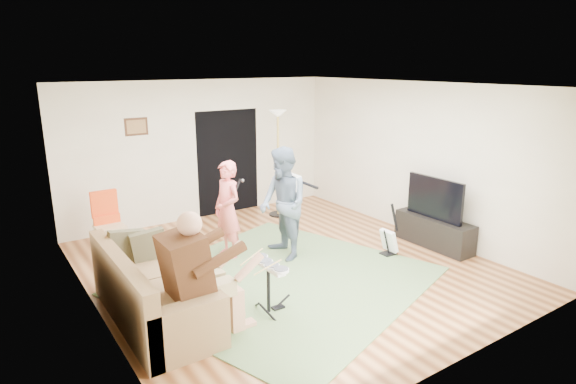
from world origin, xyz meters
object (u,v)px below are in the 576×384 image
object	(u,v)px
guitar_spare	(389,240)
tv_cabinet	(434,232)
torchiere_lamp	(278,144)
drum_kit	(269,290)
television	(435,198)
guitarist	(283,204)
singer	(228,210)
dining_chair	(110,232)
sofa	(147,298)

from	to	relation	value
guitar_spare	tv_cabinet	world-z (taller)	guitar_spare
guitar_spare	torchiere_lamp	size ratio (longest dim) A/B	0.41
drum_kit	television	xyz separation A→B (m)	(3.45, 0.35, 0.55)
guitarist	guitar_spare	size ratio (longest dim) A/B	2.06
guitarist	singer	bearing A→B (deg)	-119.02
guitarist	tv_cabinet	world-z (taller)	guitarist
drum_kit	dining_chair	xyz separation A→B (m)	(-1.10, 3.07, 0.07)
guitar_spare	torchiere_lamp	xyz separation A→B (m)	(-0.33, 2.75, 1.21)
singer	tv_cabinet	bearing A→B (deg)	57.57
torchiere_lamp	television	bearing A→B (deg)	-67.59
television	guitarist	bearing A→B (deg)	156.30
sofa	guitarist	xyz separation A→B (m)	(2.42, 0.72, 0.59)
singer	television	bearing A→B (deg)	57.19
sofa	television	bearing A→B (deg)	-3.67
sofa	tv_cabinet	distance (m)	4.81
torchiere_lamp	television	size ratio (longest dim) A/B	1.96
sofa	dining_chair	world-z (taller)	dining_chair
guitarist	torchiere_lamp	bearing A→B (deg)	156.50
singer	television	distance (m)	3.39
guitarist	tv_cabinet	size ratio (longest dim) A/B	1.26
guitar_spare	tv_cabinet	distance (m)	0.92
guitarist	drum_kit	bearing A→B (deg)	-31.98
dining_chair	television	world-z (taller)	television
tv_cabinet	drum_kit	bearing A→B (deg)	-174.36
guitarist	television	distance (m)	2.54
drum_kit	tv_cabinet	size ratio (longest dim) A/B	0.49
guitarist	television	xyz separation A→B (m)	(2.32, -1.02, -0.04)
drum_kit	guitar_spare	world-z (taller)	guitar_spare
tv_cabinet	sofa	bearing A→B (deg)	176.37
sofa	guitarist	world-z (taller)	guitarist
dining_chair	guitar_spare	bearing A→B (deg)	-36.99
singer	guitar_spare	world-z (taller)	singer
guitar_spare	torchiere_lamp	world-z (taller)	torchiere_lamp
singer	guitar_spare	distance (m)	2.63
singer	dining_chair	distance (m)	1.98
singer	guitarist	distance (m)	0.88
guitar_spare	tv_cabinet	size ratio (longest dim) A/B	0.61
sofa	dining_chair	xyz separation A→B (m)	(0.20, 2.42, 0.07)
singer	guitar_spare	size ratio (longest dim) A/B	1.81
sofa	torchiere_lamp	size ratio (longest dim) A/B	1.04
singer	tv_cabinet	distance (m)	3.48
sofa	tv_cabinet	world-z (taller)	sofa
drum_kit	television	bearing A→B (deg)	5.72
singer	television	world-z (taller)	singer
torchiere_lamp	dining_chair	distance (m)	3.53
sofa	tv_cabinet	xyz separation A→B (m)	(4.80, -0.30, -0.05)
drum_kit	guitarist	world-z (taller)	guitarist
sofa	singer	world-z (taller)	singer
guitarist	guitar_spare	distance (m)	1.82
sofa	guitarist	size ratio (longest dim) A/B	1.24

